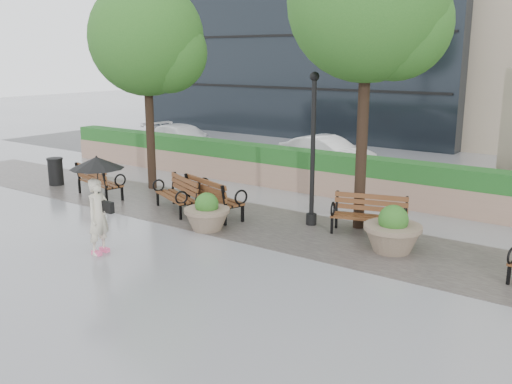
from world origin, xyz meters
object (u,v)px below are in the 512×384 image
Objects in this scene: bench_3 at (369,223)px; trash_bin at (56,172)px; bench_2 at (214,205)px; car_right at (327,153)px; bench_0 at (100,188)px; planter_right at (393,234)px; car_left at (184,140)px; lamppost at (313,160)px; planter_left at (207,215)px; bench_1 at (177,202)px; pedestrian at (98,196)px.

bench_3 is 2.16× the size of trash_bin.
bench_2 is 0.55× the size of car_right.
bench_0 reaches higher than bench_3.
bench_3 is at bearing 138.60° from planter_right.
car_left reaches higher than bench_3.
lamppost reaches higher than trash_bin.
bench_0 is 7.23m from lamppost.
planter_left is at bearing -163.73° from car_right.
car_right is (0.36, 8.09, 0.36)m from bench_1.
planter_right is 6.67m from pedestrian.
bench_3 reaches higher than trash_bin.
pedestrian is (7.43, -10.69, 0.66)m from car_left.
car_right is (6.13, 8.05, 0.20)m from trash_bin.
bench_1 is at bearing 177.02° from bench_3.
lamppost is at bearing -147.10° from car_right.
planter_right is at bearing -106.89° from car_left.
planter_right is (9.55, 0.53, 0.13)m from bench_0.
lamppost reaches higher than planter_right.
car_left reaches higher than planter_left.
trash_bin is at bearing -173.57° from lamppost.
bench_1 is 1.65× the size of planter_left.
car_right is at bearing 52.69° from trash_bin.
lamppost is at bearing -157.96° from bench_0.
pedestrian reaches higher than car_left.
lamppost is (2.62, 0.86, 1.43)m from bench_2.
car_left is (-8.23, 7.96, 0.29)m from planter_left.
bench_0 is 5.09m from planter_left.
bench_2 is 3.98m from pedestrian.
pedestrian is at bearing -27.94° from trash_bin.
car_right is at bearing -66.48° from bench_2.
car_right reaches higher than planter_left.
bench_3 is at bearing -137.13° from car_right.
lamppost is (-1.59, -0.11, 1.46)m from bench_3.
pedestrian reaches higher than car_right.
lamppost reaches higher than car_left.
car_left is 6.80m from car_right.
car_right is (-0.81, 7.83, 0.33)m from bench_2.
pedestrian reaches higher than bench_1.
bench_0 is at bearing -153.17° from bench_1.
planter_right is at bearing -135.45° from car_right.
bench_0 is at bearing -4.87° from trash_bin.
pedestrian is at bearing 106.09° from bench_2.
pedestrian is (-0.80, -2.73, 0.95)m from planter_left.
bench_0 is 2.23× the size of trash_bin.
lamppost is at bearing 40.12° from bench_1.
planter_right is at bearing -16.56° from lamppost.
bench_0 reaches higher than bench_1.
car_right reaches higher than trash_bin.
bench_3 is 0.89× the size of pedestrian.
car_right is (-3.43, 6.97, -1.10)m from lamppost.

